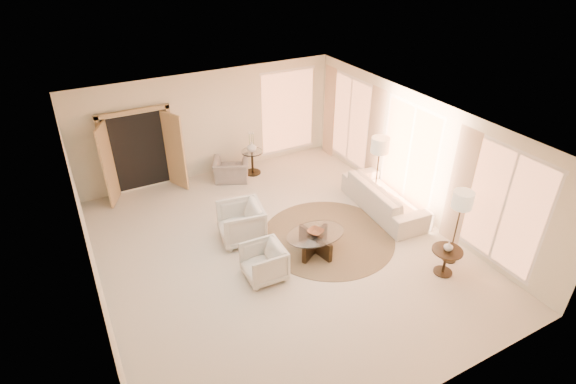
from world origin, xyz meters
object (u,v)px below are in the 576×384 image
coffee_table (315,240)px  floor_lamp_near (380,148)px  armchair_right (264,261)px  end_vase (449,246)px  armchair_left (241,221)px  accent_chair (231,166)px  sofa (385,197)px  bowl (316,232)px  side_table (252,160)px  floor_lamp_far (462,203)px  end_table (446,257)px  side_vase (252,147)px

coffee_table → floor_lamp_near: (2.28, 0.97, 1.19)m
armchair_right → end_vase: size_ratio=4.15×
armchair_left → coffee_table: bearing=55.3°
armchair_left → accent_chair: (0.81, 2.58, -0.06)m
sofa → end_vase: 2.41m
armchair_right → bowl: 1.30m
side_table → floor_lamp_far: (2.00, -5.32, 0.97)m
end_table → side_table: 5.77m
sofa → coffee_table: 2.36m
accent_chair → side_table: size_ratio=1.37×
coffee_table → bowl: size_ratio=5.38×
sofa → armchair_left: armchair_left is taller
coffee_table → bowl: bearing=-90.0°
end_vase → sofa: bearing=80.5°
sofa → accent_chair: bearing=45.0°
accent_chair → end_vase: bearing=137.4°
accent_chair → side_vase: side_vase is taller
side_table → side_vase: (0.00, 0.00, 0.39)m
side_vase → side_table: bearing=180.0°
armchair_left → floor_lamp_far: 4.46m
side_table → floor_lamp_far: 5.77m
accent_chair → coffee_table: (0.37, -3.71, -0.11)m
sofa → side_table: size_ratio=3.68×
side_table → floor_lamp_near: floor_lamp_near is taller
coffee_table → end_table: (1.89, -1.76, 0.09)m
armchair_left → armchair_right: bearing=5.0°
floor_lamp_far → armchair_left: bearing=142.4°
end_vase → accent_chair: bearing=112.4°
accent_chair → bowl: size_ratio=2.92×
armchair_left → floor_lamp_near: (3.46, -0.16, 1.02)m
side_table → armchair_left: bearing=-118.8°
accent_chair → end_table: 5.92m
end_table → floor_lamp_far: bearing=29.8°
end_vase → armchair_right: bearing=153.8°
accent_chair → end_table: size_ratio=1.56×
armchair_left → floor_lamp_far: size_ratio=0.57×
coffee_table → floor_lamp_far: (2.28, -1.53, 1.08)m
armchair_left → floor_lamp_far: floor_lamp_far is taller
floor_lamp_near → side_table: bearing=125.3°
side_table → side_vase: size_ratio=2.42×
side_table → floor_lamp_far: floor_lamp_far is taller
side_table → end_vase: size_ratio=3.58×
floor_lamp_near → end_table: bearing=-98.3°
sofa → side_table: 3.76m
armchair_right → accent_chair: accent_chair is taller
floor_lamp_far → end_table: bearing=-150.2°
end_vase → side_table: bearing=106.1°
accent_chair → end_table: (2.25, -5.47, -0.02)m
coffee_table → floor_lamp_far: 2.95m
accent_chair → floor_lamp_near: size_ratio=0.52×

